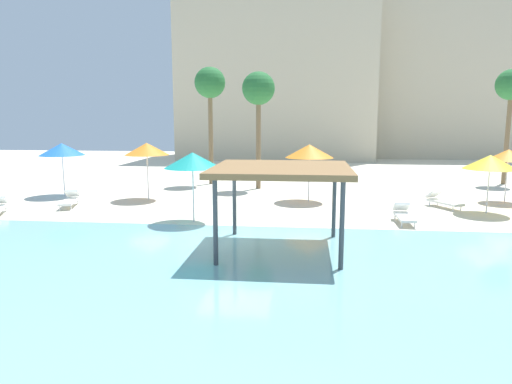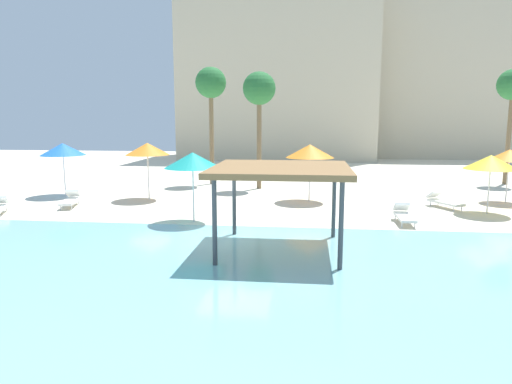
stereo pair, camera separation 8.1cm
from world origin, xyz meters
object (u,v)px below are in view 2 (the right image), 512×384
(beach_umbrella_blue_0, at_px, (63,149))
(palm_tree_2, at_px, (259,92))
(beach_umbrella_yellow_5, at_px, (491,162))
(lounge_chair_2, at_px, (404,215))
(beach_umbrella_orange_1, at_px, (510,155))
(beach_umbrella_orange_2, at_px, (310,151))
(beach_umbrella_teal_4, at_px, (193,160))
(shade_pavilion, at_px, (281,172))
(beach_umbrella_orange_6, at_px, (147,149))
(lounge_chair_1, at_px, (443,201))
(lounge_chair_3, at_px, (70,200))
(palm_tree_0, at_px, (211,86))

(beach_umbrella_blue_0, bearing_deg, palm_tree_2, 19.67)
(beach_umbrella_yellow_5, relative_size, lounge_chair_2, 1.36)
(beach_umbrella_orange_1, distance_m, beach_umbrella_yellow_5, 3.52)
(beach_umbrella_blue_0, bearing_deg, beach_umbrella_yellow_5, -6.53)
(beach_umbrella_orange_1, height_order, beach_umbrella_orange_2, beach_umbrella_orange_2)
(beach_umbrella_teal_4, bearing_deg, shade_pavilion, -44.67)
(lounge_chair_2, height_order, palm_tree_2, palm_tree_2)
(beach_umbrella_orange_6, relative_size, lounge_chair_1, 1.49)
(beach_umbrella_orange_6, distance_m, lounge_chair_2, 12.88)
(shade_pavilion, relative_size, beach_umbrella_yellow_5, 1.63)
(beach_umbrella_yellow_5, distance_m, palm_tree_2, 12.76)
(beach_umbrella_orange_1, height_order, palm_tree_2, palm_tree_2)
(beach_umbrella_yellow_5, bearing_deg, shade_pavilion, -142.27)
(lounge_chair_2, bearing_deg, lounge_chair_3, -96.27)
(beach_umbrella_orange_2, relative_size, beach_umbrella_yellow_5, 1.11)
(beach_umbrella_teal_4, bearing_deg, palm_tree_0, 97.85)
(shade_pavilion, bearing_deg, palm_tree_0, 109.81)
(lounge_chair_2, bearing_deg, beach_umbrella_orange_6, -108.39)
(lounge_chair_1, bearing_deg, beach_umbrella_orange_6, -121.26)
(shade_pavilion, relative_size, lounge_chair_2, 2.21)
(beach_umbrella_orange_6, bearing_deg, beach_umbrella_teal_4, -53.75)
(shade_pavilion, distance_m, lounge_chair_3, 12.27)
(lounge_chair_1, bearing_deg, lounge_chair_3, -113.23)
(beach_umbrella_teal_4, xyz_separation_m, lounge_chair_1, (10.88, 4.23, -2.17))
(beach_umbrella_orange_1, relative_size, beach_umbrella_orange_6, 0.91)
(beach_umbrella_orange_6, distance_m, lounge_chair_1, 14.65)
(beach_umbrella_blue_0, xyz_separation_m, beach_umbrella_yellow_5, (20.88, -2.39, -0.23))
(lounge_chair_3, bearing_deg, beach_umbrella_yellow_5, 76.35)
(lounge_chair_3, relative_size, palm_tree_2, 0.29)
(lounge_chair_1, xyz_separation_m, lounge_chair_3, (-17.50, -1.67, 0.00))
(beach_umbrella_orange_1, bearing_deg, beach_umbrella_blue_0, -178.65)
(lounge_chair_2, height_order, palm_tree_0, palm_tree_0)
(lounge_chair_2, relative_size, lounge_chair_3, 0.96)
(beach_umbrella_teal_4, height_order, lounge_chair_2, beach_umbrella_teal_4)
(beach_umbrella_yellow_5, height_order, lounge_chair_3, beach_umbrella_yellow_5)
(beach_umbrella_orange_6, distance_m, palm_tree_2, 7.41)
(shade_pavilion, bearing_deg, beach_umbrella_yellow_5, 37.73)
(beach_umbrella_orange_1, relative_size, lounge_chair_3, 1.33)
(lounge_chair_3, xyz_separation_m, palm_tree_2, (8.32, 6.53, 5.32))
(beach_umbrella_yellow_5, bearing_deg, beach_umbrella_orange_2, 164.66)
(beach_umbrella_orange_2, height_order, beach_umbrella_yellow_5, beach_umbrella_orange_2)
(palm_tree_0, height_order, palm_tree_2, palm_tree_0)
(lounge_chair_2, bearing_deg, shade_pavilion, -46.02)
(beach_umbrella_blue_0, relative_size, beach_umbrella_yellow_5, 1.10)
(beach_umbrella_orange_2, bearing_deg, beach_umbrella_blue_0, 178.89)
(shade_pavilion, xyz_separation_m, palm_tree_2, (-2.02, 12.76, 3.13))
(shade_pavilion, xyz_separation_m, lounge_chair_1, (7.16, 7.91, -2.19))
(beach_umbrella_orange_1, xyz_separation_m, beach_umbrella_teal_4, (-14.38, -6.00, 0.15))
(beach_umbrella_blue_0, xyz_separation_m, lounge_chair_2, (16.87, -4.67, -2.17))
(beach_umbrella_orange_6, relative_size, lounge_chair_2, 1.53)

